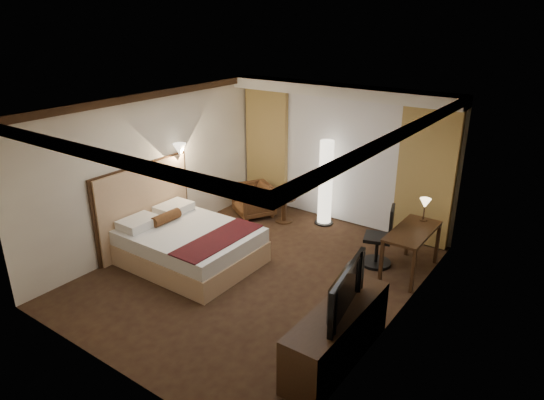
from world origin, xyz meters
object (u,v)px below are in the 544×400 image
Objects in this scene: office_chair at (378,235)px; floor_lamp at (326,183)px; bed at (190,246)px; dresser at (337,335)px; desk at (410,251)px; armchair at (254,199)px; television at (338,284)px; side_table at (284,209)px.

floor_lamp is at bearing 130.31° from office_chair.
bed is 3.22m from dresser.
desk is 1.17× the size of office_chair.
armchair is 4.61m from television.
desk is (2.78, -0.52, 0.11)m from side_table.
side_table is 4.21m from television.
bed is at bearing -149.79° from desk.
floor_lamp is at bearing 28.65° from side_table.
desk is at bearing -12.65° from office_chair.
television is (0.02, -2.53, 0.66)m from desk.
office_chair is (2.92, -0.46, 0.16)m from armchair.
dresser is at bearing -99.57° from television.
desk is at bearing 30.21° from bed.
office_chair is 2.56m from dresser.
side_table is 0.44× the size of desk.
bed is 2.34m from side_table.
armchair is 1.38× the size of side_table.
floor_lamp is 1.39× the size of desk.
armchair is 0.40× the size of dresser.
armchair is at bearing -171.32° from side_table.
dresser is at bearing -13.18° from bed.
desk reaches higher than side_table.
office_chair is 0.58× the size of dresser.
armchair is at bearing 140.00° from dresser.
armchair is 0.60× the size of desk.
office_chair is (2.23, -0.57, 0.26)m from side_table.
bed is 2.88× the size of armchair.
side_table is 0.51× the size of office_chair.
armchair is 0.63× the size of television.
television is at bearing -13.30° from bed.
dresser is (2.83, -3.05, 0.09)m from side_table.
office_chair is at bearing -14.25° from side_table.
television reaches higher than dresser.
dresser reaches higher than side_table.
office_chair is (2.54, 1.75, 0.22)m from bed.
television is at bearing -9.38° from armchair.
armchair is at bearing 40.18° from television.
armchair is (-0.37, 2.21, 0.06)m from bed.
television reaches higher than armchair.
armchair reaches higher than bed.
dresser is (0.60, -2.48, -0.17)m from office_chair.
office_chair is at bearing 34.51° from bed.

